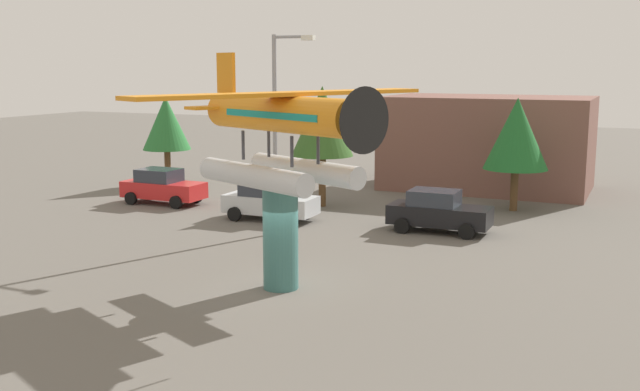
{
  "coord_description": "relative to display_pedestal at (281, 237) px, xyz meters",
  "views": [
    {
      "loc": [
        10.26,
        -19.96,
        6.85
      ],
      "look_at": [
        0.0,
        3.0,
        2.46
      ],
      "focal_mm": 41.69,
      "sensor_mm": 36.0,
      "label": 1
    }
  ],
  "objects": [
    {
      "name": "ground_plane",
      "position": [
        0.0,
        0.0,
        -1.64
      ],
      "size": [
        140.0,
        140.0,
        0.0
      ],
      "primitive_type": "plane",
      "color": "#605B54"
    },
    {
      "name": "display_pedestal",
      "position": [
        0.0,
        0.0,
        0.0
      ],
      "size": [
        1.1,
        1.1,
        3.29
      ],
      "primitive_type": "cylinder",
      "color": "#386B66",
      "rests_on": "ground"
    },
    {
      "name": "floatplane_monument",
      "position": [
        0.12,
        -0.05,
        3.31
      ],
      "size": [
        7.16,
        9.91,
        4.0
      ],
      "rotation": [
        0.0,
        0.0,
        -0.43
      ],
      "color": "silver",
      "rests_on": "display_pedestal"
    },
    {
      "name": "car_near_red",
      "position": [
        -12.05,
        10.5,
        -0.76
      ],
      "size": [
        4.2,
        2.02,
        1.76
      ],
      "color": "red",
      "rests_on": "ground"
    },
    {
      "name": "car_mid_silver",
      "position": [
        -5.25,
        9.14,
        -0.76
      ],
      "size": [
        4.2,
        2.02,
        1.76
      ],
      "color": "silver",
      "rests_on": "ground"
    },
    {
      "name": "car_far_black",
      "position": [
        2.36,
        9.84,
        -0.76
      ],
      "size": [
        4.2,
        2.02,
        1.76
      ],
      "color": "black",
      "rests_on": "ground"
    },
    {
      "name": "streetlight_primary",
      "position": [
        -3.49,
        6.76,
        3.04
      ],
      "size": [
        1.84,
        0.28,
        8.09
      ],
      "color": "gray",
      "rests_on": "ground"
    },
    {
      "name": "storefront_building",
      "position": [
        1.89,
        22.0,
        0.95
      ],
      "size": [
        11.11,
        6.7,
        5.2
      ],
      "primitive_type": "cube",
      "color": "brown",
      "rests_on": "ground"
    },
    {
      "name": "tree_west",
      "position": [
        -15.21,
        15.4,
        1.97
      ],
      "size": [
        2.75,
        2.75,
        5.17
      ],
      "color": "brown",
      "rests_on": "ground"
    },
    {
      "name": "tree_east",
      "position": [
        -4.41,
        13.15,
        2.54
      ],
      "size": [
        3.05,
        3.05,
        5.91
      ],
      "color": "brown",
      "rests_on": "ground"
    },
    {
      "name": "tree_center_back",
      "position": [
        4.45,
        15.85,
        2.04
      ],
      "size": [
        3.05,
        3.05,
        5.4
      ],
      "color": "brown",
      "rests_on": "ground"
    }
  ]
}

